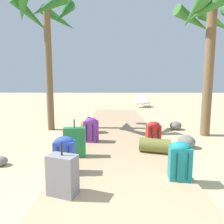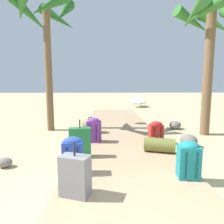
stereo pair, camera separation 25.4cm
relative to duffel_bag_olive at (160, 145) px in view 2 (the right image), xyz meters
The scene contains 17 objects.
ground_plane 1.49m from the duffel_bag_olive, 120.01° to the left, with size 60.00×60.00×0.00m, color tan.
boardwalk 2.38m from the duffel_bag_olive, 108.08° to the left, with size 2.15×9.79×0.08m, color tan.
duffel_bag_olive is the anchor object (origin of this frame).
backpack_teal 1.20m from the duffel_bag_olive, 84.10° to the right, with size 0.34×0.30×0.57m.
suitcase_grey 2.23m from the duffel_bag_olive, 132.60° to the right, with size 0.42×0.32×0.70m.
backpack_purple 1.63m from the duffel_bag_olive, 150.59° to the left, with size 0.36×0.32×0.59m.
backpack_blue 1.92m from the duffel_bag_olive, 148.88° to the right, with size 0.32×0.24×0.60m.
suitcase_green 1.64m from the duffel_bag_olive, behind, with size 0.43×0.22×0.74m.
duffel_bag_tan 2.32m from the duffel_bag_olive, 132.53° to the left, with size 0.57×0.45×0.47m.
backpack_red 0.83m from the duffel_bag_olive, 81.60° to the left, with size 0.35×0.27×0.50m.
palm_tree_near_right 3.76m from the duffel_bag_olive, 44.10° to the left, with size 1.95×2.06×3.79m.
palm_tree_near_left 5.00m from the duffel_bag_olive, 139.87° to the left, with size 2.04×2.10×4.19m.
lounge_chair 9.26m from the duffel_bag_olive, 83.58° to the left, with size 1.22×1.65×0.79m.
rock_right_near 2.78m from the duffel_bag_olive, 64.73° to the left, with size 0.37×0.42×0.27m, color slate.
rock_right_mid 1.05m from the duffel_bag_olive, 34.53° to the left, with size 0.37×0.42×0.30m, color slate.
rock_right_far 2.79m from the duffel_bag_olive, 64.27° to the left, with size 0.28×0.20×0.20m, color gray.
rock_left_far 2.99m from the duffel_bag_olive, 169.95° to the right, with size 0.23×0.26×0.17m, color slate.
Camera 2 is at (-0.38, -1.43, 1.49)m, focal length 32.61 mm.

